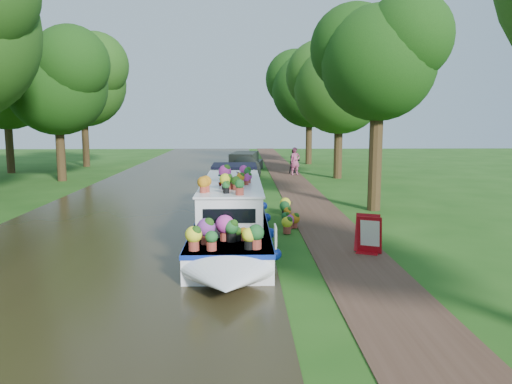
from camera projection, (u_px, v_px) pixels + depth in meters
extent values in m
plane|color=#1D4A12|center=(293.00, 225.00, 18.60)|extent=(100.00, 100.00, 0.00)
cube|color=black|center=(132.00, 226.00, 18.43)|extent=(10.00, 100.00, 0.02)
cube|color=#442B1F|center=(325.00, 224.00, 18.63)|extent=(2.20, 100.00, 0.03)
cube|color=white|center=(233.00, 220.00, 17.58)|extent=(2.20, 12.00, 0.75)
cube|color=navy|center=(233.00, 211.00, 17.53)|extent=(2.24, 12.04, 0.12)
cube|color=white|center=(232.00, 198.00, 16.66)|extent=(1.80, 7.00, 1.05)
cube|color=white|center=(232.00, 182.00, 16.58)|extent=(1.90, 7.10, 0.06)
cube|color=black|center=(259.00, 196.00, 16.67)|extent=(0.03, 6.40, 0.38)
cube|color=black|center=(205.00, 196.00, 16.62)|extent=(0.03, 6.40, 0.38)
cube|color=black|center=(234.00, 166.00, 21.62)|extent=(1.90, 2.40, 0.10)
cube|color=white|center=(275.00, 236.00, 12.17)|extent=(0.04, 0.45, 0.55)
imported|color=#1B4412|center=(220.00, 180.00, 15.28)|extent=(0.23, 0.24, 0.38)
imported|color=#1B4412|center=(238.00, 177.00, 16.27)|extent=(0.24, 0.24, 0.34)
cylinder|color=#322210|center=(375.00, 158.00, 21.34)|extent=(0.56, 0.56, 4.55)
sphere|color=#11350D|center=(379.00, 63.00, 20.78)|extent=(4.80, 4.80, 4.80)
sphere|color=#11350D|center=(408.00, 37.00, 19.95)|extent=(3.60, 3.60, 3.60)
sphere|color=#11350D|center=(355.00, 48.00, 21.48)|extent=(3.84, 3.84, 3.84)
cylinder|color=#322210|center=(338.00, 150.00, 33.28)|extent=(0.56, 0.56, 3.85)
sphere|color=#1B4412|center=(339.00, 88.00, 32.71)|extent=(6.00, 6.00, 6.00)
sphere|color=#1B4412|center=(361.00, 68.00, 31.68)|extent=(4.50, 4.50, 4.50)
sphere|color=#1B4412|center=(321.00, 76.00, 33.59)|extent=(4.80, 4.80, 4.80)
cylinder|color=#322210|center=(309.00, 140.00, 44.13)|extent=(0.56, 0.56, 4.20)
sphere|color=#11350D|center=(310.00, 90.00, 43.50)|extent=(6.60, 6.60, 6.60)
sphere|color=#11350D|center=(327.00, 73.00, 42.36)|extent=(4.95, 4.95, 4.95)
sphere|color=#11350D|center=(295.00, 79.00, 44.47)|extent=(5.28, 5.28, 5.28)
cylinder|color=#322210|center=(61.00, 151.00, 31.80)|extent=(0.56, 0.56, 3.85)
sphere|color=#11350D|center=(57.00, 86.00, 31.22)|extent=(6.20, 6.20, 6.20)
sphere|color=#11350D|center=(71.00, 64.00, 30.15)|extent=(4.65, 4.65, 4.65)
sphere|color=#11350D|center=(45.00, 72.00, 32.13)|extent=(4.96, 4.96, 4.96)
cylinder|color=#322210|center=(86.00, 141.00, 41.62)|extent=(0.56, 0.56, 4.38)
sphere|color=#1B4412|center=(83.00, 84.00, 40.96)|extent=(7.00, 7.00, 7.00)
sphere|color=#1B4412|center=(95.00, 65.00, 39.75)|extent=(5.25, 5.25, 5.25)
sphere|color=#1B4412|center=(72.00, 72.00, 41.98)|extent=(5.60, 5.60, 5.60)
cylinder|color=#322210|center=(9.00, 145.00, 36.58)|extent=(0.56, 0.56, 4.20)
sphere|color=#1B4412|center=(5.00, 82.00, 35.94)|extent=(6.80, 6.80, 6.80)
sphere|color=#1B4412|center=(16.00, 61.00, 34.77)|extent=(5.10, 5.10, 5.10)
cube|color=black|center=(244.00, 167.00, 37.67)|extent=(3.08, 7.04, 0.68)
cube|color=black|center=(244.00, 158.00, 37.00)|extent=(2.24, 4.17, 0.79)
cube|color=#A70B14|center=(368.00, 252.00, 14.61)|extent=(0.77, 0.71, 0.03)
cube|color=#A70B14|center=(369.00, 235.00, 14.40)|extent=(0.75, 0.53, 1.11)
cube|color=#A70B14|center=(367.00, 233.00, 14.67)|extent=(0.75, 0.53, 1.11)
cube|color=white|center=(370.00, 233.00, 14.35)|extent=(0.57, 0.39, 0.78)
imported|color=pink|center=(295.00, 161.00, 35.24)|extent=(0.80, 0.63, 1.94)
imported|color=black|center=(294.00, 161.00, 36.35)|extent=(1.00, 0.88, 1.73)
imported|color=#29671F|center=(288.00, 206.00, 21.22)|extent=(0.52, 0.48, 0.47)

